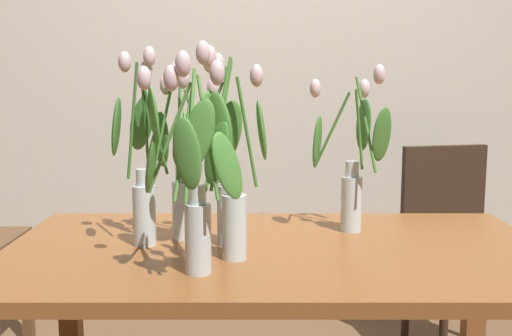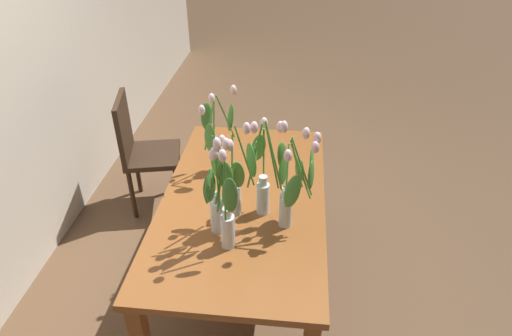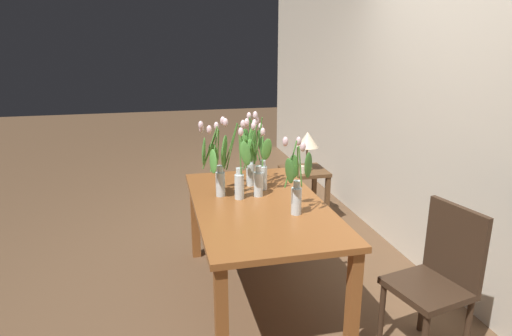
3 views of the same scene
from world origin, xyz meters
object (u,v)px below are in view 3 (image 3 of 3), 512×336
(tulip_vase_5, at_px, (237,165))
(dining_table, at_px, (259,215))
(dining_chair, at_px, (439,274))
(tulip_vase_0, at_px, (215,166))
(tulip_vase_2, at_px, (296,184))
(pillar_candle, at_px, (303,170))
(tulip_vase_1, at_px, (253,158))
(table_lamp, at_px, (307,141))
(tulip_vase_3, at_px, (260,162))
(side_table, at_px, (304,180))
(tulip_vase_4, at_px, (255,171))

(tulip_vase_5, bearing_deg, dining_table, 45.37)
(dining_chair, bearing_deg, tulip_vase_0, -131.45)
(tulip_vase_2, xyz_separation_m, pillar_candle, (-1.44, 0.55, -0.36))
(tulip_vase_1, height_order, tulip_vase_5, tulip_vase_5)
(dining_chair, xyz_separation_m, table_lamp, (-2.12, -0.07, 0.33))
(tulip_vase_0, height_order, pillar_candle, tulip_vase_0)
(tulip_vase_3, height_order, dining_chair, tulip_vase_3)
(side_table, height_order, pillar_candle, pillar_candle)
(dining_table, height_order, dining_chair, dining_chair)
(tulip_vase_1, bearing_deg, dining_table, -5.92)
(dining_table, relative_size, tulip_vase_4, 2.84)
(dining_table, bearing_deg, tulip_vase_5, -134.63)
(side_table, bearing_deg, pillar_candle, -26.31)
(tulip_vase_2, xyz_separation_m, side_table, (-1.57, 0.61, -0.51))
(dining_chair, bearing_deg, tulip_vase_5, -132.90)
(tulip_vase_1, distance_m, tulip_vase_3, 0.12)
(tulip_vase_3, relative_size, pillar_candle, 7.82)
(tulip_vase_0, distance_m, tulip_vase_2, 0.66)
(dining_chair, relative_size, pillar_candle, 12.40)
(tulip_vase_4, relative_size, pillar_candle, 7.50)
(tulip_vase_3, bearing_deg, tulip_vase_5, -54.54)
(tulip_vase_4, xyz_separation_m, tulip_vase_5, (0.03, -0.14, 0.06))
(tulip_vase_2, relative_size, tulip_vase_5, 0.91)
(tulip_vase_2, height_order, side_table, tulip_vase_2)
(side_table, xyz_separation_m, table_lamp, (0.01, 0.02, 0.42))
(tulip_vase_3, xyz_separation_m, side_table, (-1.04, 0.72, -0.53))
(dining_chair, xyz_separation_m, side_table, (-2.13, -0.09, -0.09))
(tulip_vase_4, relative_size, side_table, 1.02)
(tulip_vase_2, distance_m, tulip_vase_5, 0.50)
(tulip_vase_0, relative_size, tulip_vase_1, 0.98)
(tulip_vase_0, distance_m, tulip_vase_5, 0.17)
(table_lamp, distance_m, pillar_candle, 0.30)
(tulip_vase_4, relative_size, dining_chair, 0.61)
(dining_chair, bearing_deg, tulip_vase_1, -145.07)
(dining_table, distance_m, table_lamp, 1.55)
(tulip_vase_0, height_order, side_table, tulip_vase_0)
(pillar_candle, bearing_deg, table_lamp, 143.15)
(tulip_vase_4, distance_m, pillar_candle, 1.31)
(tulip_vase_5, xyz_separation_m, pillar_candle, (-1.06, 0.87, -0.40))
(tulip_vase_4, xyz_separation_m, pillar_candle, (-1.03, 0.73, -0.34))
(dining_table, relative_size, tulip_vase_1, 2.80)
(dining_table, xyz_separation_m, side_table, (-1.32, 0.79, -0.22))
(tulip_vase_3, xyz_separation_m, dining_chair, (1.09, 0.81, -0.43))
(tulip_vase_3, bearing_deg, side_table, 145.32)
(dining_table, relative_size, dining_chair, 1.72)
(tulip_vase_0, xyz_separation_m, tulip_vase_5, (0.08, 0.15, 0.02))
(side_table, distance_m, table_lamp, 0.42)
(tulip_vase_0, bearing_deg, tulip_vase_1, 119.37)
(dining_chair, xyz_separation_m, pillar_candle, (-2.01, -0.15, 0.06))
(dining_table, distance_m, tulip_vase_1, 0.50)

